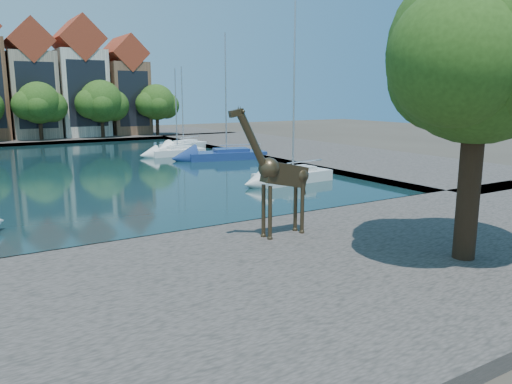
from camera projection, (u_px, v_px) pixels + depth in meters
ground at (180, 241)px, 22.29m from camera, size 160.00×160.00×0.00m
water_basin at (68, 171)px, 42.33m from camera, size 38.00×50.00×0.08m
near_quay at (264, 287)px, 16.39m from camera, size 50.00×14.00×0.50m
far_quay at (20, 139)px, 69.03m from camera, size 60.00×16.00×0.50m
right_quay at (304, 151)px, 55.14m from camera, size 14.00×52.00×0.50m
plane_tree at (482, 59)px, 17.19m from camera, size 8.32×6.40×10.62m
townhouse_east_inner at (31, 84)px, 68.60m from camera, size 5.94×9.18×15.79m
townhouse_east_mid at (79, 82)px, 71.87m from camera, size 6.43×9.18×16.65m
townhouse_east_end at (124, 89)px, 75.40m from camera, size 5.44×9.18×14.43m
far_tree_mid_east at (40, 104)px, 64.56m from camera, size 7.02×5.40×7.52m
far_tree_east at (102, 103)px, 68.66m from camera, size 7.54×5.80×7.84m
far_tree_far_east at (157, 103)px, 72.79m from camera, size 6.76×5.20×7.36m
giraffe_statue at (279, 174)px, 20.87m from camera, size 3.80×0.72×5.43m
sailboat_right_a at (293, 174)px, 36.54m from camera, size 6.25×2.66×12.67m
sailboat_right_b at (227, 153)px, 49.50m from camera, size 8.07×4.28×12.09m
sailboat_right_c at (177, 151)px, 52.45m from camera, size 5.73×2.05×8.99m
sailboat_right_d at (183, 144)px, 58.40m from camera, size 6.27×4.36×9.42m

